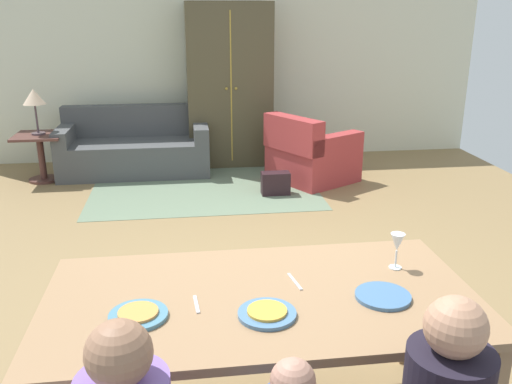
% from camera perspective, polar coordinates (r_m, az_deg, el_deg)
% --- Properties ---
extents(ground_plane, '(7.18, 6.39, 0.02)m').
position_cam_1_polar(ground_plane, '(4.82, -0.47, -5.98)').
color(ground_plane, olive).
extents(back_wall, '(7.18, 0.10, 2.70)m').
position_cam_1_polar(back_wall, '(7.65, -3.63, 13.67)').
color(back_wall, beige).
rests_on(back_wall, ground_plane).
extents(dining_table, '(1.96, 1.02, 0.76)m').
position_cam_1_polar(dining_table, '(2.55, 0.53, -11.97)').
color(dining_table, '#9C7651').
rests_on(dining_table, ground_plane).
extents(plate_near_man, '(0.25, 0.25, 0.02)m').
position_cam_1_polar(plate_near_man, '(2.40, -12.23, -12.52)').
color(plate_near_man, teal).
rests_on(plate_near_man, dining_table).
extents(pizza_near_man, '(0.17, 0.17, 0.01)m').
position_cam_1_polar(pizza_near_man, '(2.39, -12.25, -12.21)').
color(pizza_near_man, '#E09243').
rests_on(pizza_near_man, plate_near_man).
extents(plate_near_child, '(0.25, 0.25, 0.02)m').
position_cam_1_polar(plate_near_child, '(2.36, 1.17, -12.65)').
color(plate_near_child, teal).
rests_on(plate_near_child, dining_table).
extents(pizza_near_child, '(0.17, 0.17, 0.01)m').
position_cam_1_polar(pizza_near_child, '(2.35, 1.17, -12.34)').
color(pizza_near_child, gold).
rests_on(pizza_near_child, plate_near_child).
extents(plate_near_woman, '(0.25, 0.25, 0.02)m').
position_cam_1_polar(plate_near_woman, '(2.55, 13.16, -10.57)').
color(plate_near_woman, teal).
rests_on(plate_near_woman, dining_table).
extents(wine_glass, '(0.07, 0.07, 0.19)m').
position_cam_1_polar(wine_glass, '(2.79, 14.58, -5.27)').
color(wine_glass, silver).
rests_on(wine_glass, dining_table).
extents(fork, '(0.03, 0.15, 0.01)m').
position_cam_1_polar(fork, '(2.45, -6.27, -11.61)').
color(fork, silver).
rests_on(fork, dining_table).
extents(knife, '(0.04, 0.17, 0.01)m').
position_cam_1_polar(knife, '(2.63, 4.08, -9.34)').
color(knife, silver).
rests_on(knife, dining_table).
extents(area_rug, '(2.60, 1.80, 0.01)m').
position_cam_1_polar(area_rug, '(6.40, -5.41, 0.34)').
color(area_rug, slate).
rests_on(area_rug, ground_plane).
extents(couch, '(1.86, 0.86, 0.82)m').
position_cam_1_polar(couch, '(7.17, -12.52, 4.45)').
color(couch, '#484A4C').
rests_on(couch, ground_plane).
extents(armchair, '(1.17, 1.17, 0.82)m').
position_cam_1_polar(armchair, '(6.64, 5.69, 3.85)').
color(armchair, '#A63536').
rests_on(armchair, ground_plane).
extents(armoire, '(1.10, 0.59, 2.10)m').
position_cam_1_polar(armoire, '(7.30, -2.82, 11.08)').
color(armoire, '#4D452F').
rests_on(armoire, ground_plane).
extents(side_table, '(0.56, 0.56, 0.58)m').
position_cam_1_polar(side_table, '(7.09, -21.63, 4.04)').
color(side_table, '#522F2A').
rests_on(side_table, ground_plane).
extents(table_lamp, '(0.26, 0.26, 0.54)m').
position_cam_1_polar(table_lamp, '(6.97, -22.25, 9.06)').
color(table_lamp, '#4E3D44').
rests_on(table_lamp, side_table).
extents(handbag, '(0.32, 0.16, 0.26)m').
position_cam_1_polar(handbag, '(6.15, 2.06, 0.90)').
color(handbag, black).
rests_on(handbag, ground_plane).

